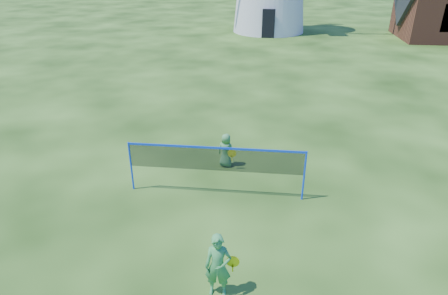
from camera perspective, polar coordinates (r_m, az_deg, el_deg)
name	(u,v)px	position (r m, az deg, el deg)	size (l,w,h in m)	color
ground	(215,202)	(11.22, -1.31, -7.96)	(220.00, 220.00, 0.00)	black
badminton_net	(216,160)	(10.98, -1.25, -1.83)	(5.05, 0.05, 1.55)	blue
player_girl	(218,266)	(8.16, -0.86, -16.96)	(0.69, 0.37, 1.48)	green
player_boy	(226,150)	(12.76, 0.29, -0.41)	(0.68, 0.51, 1.15)	#459049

